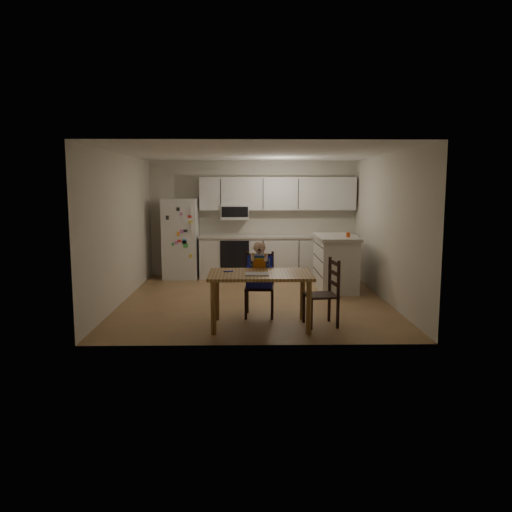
{
  "coord_description": "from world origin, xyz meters",
  "views": [
    {
      "loc": [
        -0.12,
        -8.47,
        1.95
      ],
      "look_at": [
        0.01,
        -1.08,
        0.92
      ],
      "focal_mm": 35.0,
      "sensor_mm": 36.0,
      "label": 1
    }
  ],
  "objects_px": {
    "refrigerator": "(181,239)",
    "kitchen_island": "(335,262)",
    "chair_side": "(327,288)",
    "chair_booster": "(260,271)",
    "red_cup": "(348,235)",
    "dining_table": "(260,280)"
  },
  "relations": [
    {
      "from": "refrigerator",
      "to": "kitchen_island",
      "type": "bearing_deg",
      "value": -22.01
    },
    {
      "from": "refrigerator",
      "to": "chair_side",
      "type": "height_order",
      "value": "refrigerator"
    },
    {
      "from": "refrigerator",
      "to": "kitchen_island",
      "type": "distance_m",
      "value": 3.36
    },
    {
      "from": "chair_booster",
      "to": "red_cup",
      "type": "bearing_deg",
      "value": 48.48
    },
    {
      "from": "chair_side",
      "to": "kitchen_island",
      "type": "bearing_deg",
      "value": 158.75
    },
    {
      "from": "kitchen_island",
      "to": "dining_table",
      "type": "xyz_separation_m",
      "value": [
        -1.5,
        -2.57,
        0.14
      ]
    },
    {
      "from": "red_cup",
      "to": "dining_table",
      "type": "relative_size",
      "value": 0.06
    },
    {
      "from": "refrigerator",
      "to": "kitchen_island",
      "type": "height_order",
      "value": "refrigerator"
    },
    {
      "from": "refrigerator",
      "to": "dining_table",
      "type": "bearing_deg",
      "value": -67.22
    },
    {
      "from": "kitchen_island",
      "to": "refrigerator",
      "type": "bearing_deg",
      "value": 157.99
    },
    {
      "from": "chair_side",
      "to": "dining_table",
      "type": "bearing_deg",
      "value": -94.92
    },
    {
      "from": "kitchen_island",
      "to": "dining_table",
      "type": "height_order",
      "value": "kitchen_island"
    },
    {
      "from": "refrigerator",
      "to": "chair_booster",
      "type": "xyz_separation_m",
      "value": [
        1.61,
        -3.21,
        -0.16
      ]
    },
    {
      "from": "kitchen_island",
      "to": "chair_booster",
      "type": "bearing_deg",
      "value": -127.38
    },
    {
      "from": "refrigerator",
      "to": "red_cup",
      "type": "height_order",
      "value": "refrigerator"
    },
    {
      "from": "dining_table",
      "to": "chair_side",
      "type": "bearing_deg",
      "value": 3.91
    },
    {
      "from": "chair_side",
      "to": "refrigerator",
      "type": "bearing_deg",
      "value": -154.7
    },
    {
      "from": "red_cup",
      "to": "dining_table",
      "type": "xyz_separation_m",
      "value": [
        -1.67,
        -2.28,
        -0.41
      ]
    },
    {
      "from": "refrigerator",
      "to": "chair_side",
      "type": "distance_m",
      "value": 4.55
    },
    {
      "from": "refrigerator",
      "to": "dining_table",
      "type": "height_order",
      "value": "refrigerator"
    },
    {
      "from": "refrigerator",
      "to": "red_cup",
      "type": "bearing_deg",
      "value": -25.24
    },
    {
      "from": "chair_booster",
      "to": "chair_side",
      "type": "xyz_separation_m",
      "value": [
        0.94,
        -0.55,
        -0.15
      ]
    }
  ]
}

